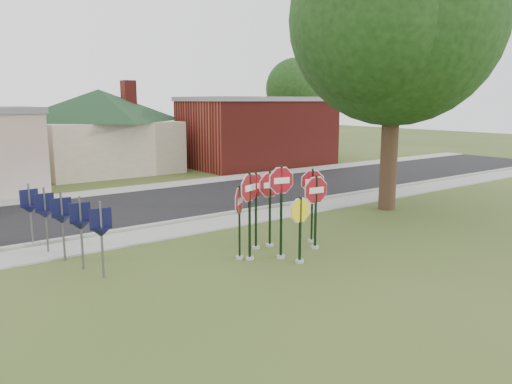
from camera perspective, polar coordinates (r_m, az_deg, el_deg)
ground at (r=14.07m, az=6.49°, el=-8.28°), size 120.00×120.00×0.00m
sidewalk_near at (r=18.29m, az=-5.38°, el=-3.77°), size 60.00×1.60×0.06m
road at (r=22.17m, az=-11.45°, el=-1.45°), size 60.00×7.00×0.04m
sidewalk_far at (r=26.06m, az=-15.51°, el=0.16°), size 60.00×1.60×0.06m
curb at (r=19.11m, az=-6.95°, el=-3.05°), size 60.00×0.20×0.14m
stop_sign_center at (r=14.15m, az=2.90°, el=-0.70°), size 1.05×0.24×2.81m
stop_sign_yellow at (r=13.91m, az=5.07°, el=-3.52°), size 0.98×0.24×1.99m
stop_sign_left at (r=14.02m, az=-0.74°, el=-1.25°), size 1.04×0.40×2.65m
stop_sign_right at (r=15.24m, az=6.86°, el=-1.06°), size 1.15×0.24×2.40m
stop_sign_back_right at (r=15.35m, az=1.60°, el=-0.71°), size 1.07×0.24×2.49m
stop_sign_back_left at (r=15.08m, az=-0.01°, el=-0.89°), size 1.00×0.38×2.49m
stop_sign_far_right at (r=15.92m, az=6.45°, el=-0.43°), size 0.83×0.60×2.48m
stop_sign_far_left at (r=14.15m, az=-1.91°, el=-2.37°), size 0.83×0.71×2.25m
route_sign_row at (r=15.03m, az=-21.27°, el=-2.87°), size 1.43×4.63×2.00m
building_house at (r=33.60m, az=-17.44°, el=8.49°), size 11.60×11.60×6.20m
building_brick at (r=35.30m, az=0.24°, el=7.01°), size 10.20×6.20×4.75m
oak_tree at (r=21.49m, az=15.66°, el=18.57°), size 12.04×11.44×11.91m
bg_tree_right at (r=47.39m, az=4.56°, el=11.68°), size 5.60×5.60×8.40m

